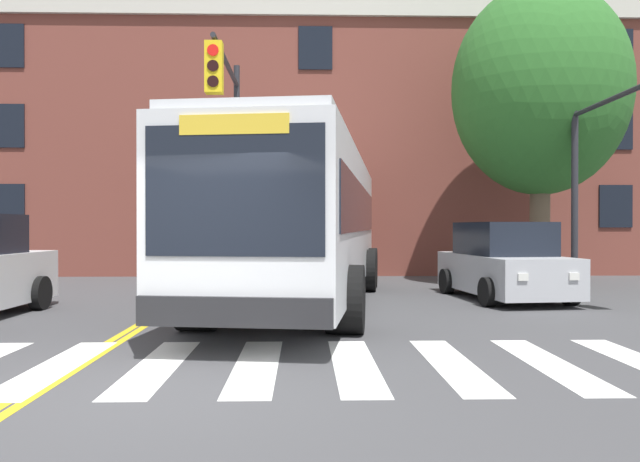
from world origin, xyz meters
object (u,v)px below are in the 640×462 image
traffic_light_overhead (229,128)px  street_tree_curbside_large (540,90)px  traffic_light_near_corner (611,151)px  car_silver_far_lane (504,263)px  city_bus (304,220)px  car_black_behind_bus (306,243)px

traffic_light_overhead → street_tree_curbside_large: bearing=15.7°
traffic_light_near_corner → street_tree_curbside_large: (0.04, 4.00, 2.13)m
car_silver_far_lane → traffic_light_near_corner: (1.95, -0.95, 2.41)m
city_bus → traffic_light_near_corner: (6.42, -0.27, 1.45)m
traffic_light_near_corner → traffic_light_overhead: size_ratio=0.82×
car_black_behind_bus → street_tree_curbside_large: bearing=-44.0°
city_bus → traffic_light_overhead: traffic_light_overhead is taller
city_bus → street_tree_curbside_large: 8.28m
car_black_behind_bus → street_tree_curbside_large: 9.88m
city_bus → traffic_light_overhead: size_ratio=2.04×
city_bus → car_silver_far_lane: 4.62m
car_silver_far_lane → traffic_light_overhead: bearing=173.2°
traffic_light_near_corner → car_silver_far_lane: bearing=154.0°
city_bus → car_silver_far_lane: size_ratio=2.82×
car_silver_far_lane → traffic_light_near_corner: traffic_light_near_corner is taller
traffic_light_near_corner → traffic_light_overhead: bearing=168.3°
city_bus → traffic_light_overhead: 3.13m
car_silver_far_lane → traffic_light_near_corner: size_ratio=0.88×
car_black_behind_bus → traffic_light_overhead: size_ratio=0.92×
car_black_behind_bus → traffic_light_near_corner: 12.19m
traffic_light_near_corner → street_tree_curbside_large: street_tree_curbside_large is taller
traffic_light_near_corner → street_tree_curbside_large: 4.54m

